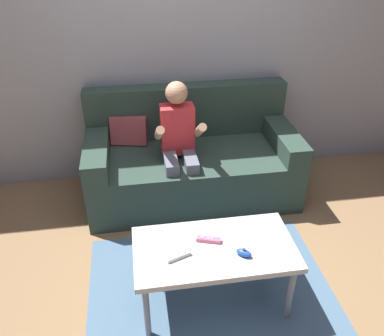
{
  "coord_description": "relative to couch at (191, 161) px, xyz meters",
  "views": [
    {
      "loc": [
        -0.38,
        -1.6,
        2.0
      ],
      "look_at": [
        -0.03,
        0.62,
        0.6
      ],
      "focal_mm": 37.42,
      "sensor_mm": 36.0,
      "label": 1
    }
  ],
  "objects": [
    {
      "name": "couch",
      "position": [
        0.0,
        0.0,
        0.0
      ],
      "size": [
        1.67,
        0.8,
        0.86
      ],
      "color": "#2D4238",
      "rests_on": "ground"
    },
    {
      "name": "ground_plane",
      "position": [
        -0.05,
        -1.21,
        -0.3
      ],
      "size": [
        10.22,
        10.22,
        0.0
      ],
      "primitive_type": "plane",
      "color": "olive"
    },
    {
      "name": "person_seated_on_couch",
      "position": [
        -0.12,
        -0.19,
        0.28
      ],
      "size": [
        0.36,
        0.44,
        1.02
      ],
      "color": "slate",
      "rests_on": "ground"
    },
    {
      "name": "game_remote_white_far_corner",
      "position": [
        -0.26,
        -1.23,
        0.15
      ],
      "size": [
        0.14,
        0.08,
        0.03
      ],
      "color": "white",
      "rests_on": "coffee_table"
    },
    {
      "name": "game_remote_pink_near_edge",
      "position": [
        -0.07,
        -1.13,
        0.15
      ],
      "size": [
        0.14,
        0.08,
        0.03
      ],
      "color": "pink",
      "rests_on": "coffee_table"
    },
    {
      "name": "wall_back",
      "position": [
        -0.05,
        0.39,
        0.95
      ],
      "size": [
        5.11,
        0.05,
        2.5
      ],
      "primitive_type": "cube",
      "color": "#999EA8",
      "rests_on": "ground"
    },
    {
      "name": "area_rug",
      "position": [
        -0.04,
        -1.18,
        -0.3
      ],
      "size": [
        1.52,
        1.28,
        0.01
      ],
      "primitive_type": "cube",
      "color": "slate",
      "rests_on": "ground"
    },
    {
      "name": "coffee_table",
      "position": [
        -0.04,
        -1.18,
        0.09
      ],
      "size": [
        0.91,
        0.48,
        0.43
      ],
      "color": "beige",
      "rests_on": "ground"
    },
    {
      "name": "nunchuk_blue",
      "position": [
        0.1,
        -1.27,
        0.15
      ],
      "size": [
        0.1,
        0.09,
        0.05
      ],
      "color": "blue",
      "rests_on": "coffee_table"
    }
  ]
}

